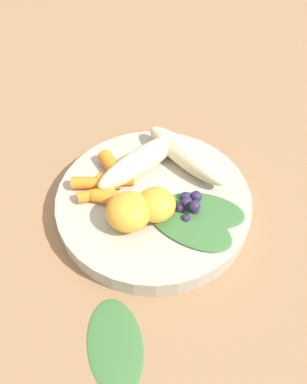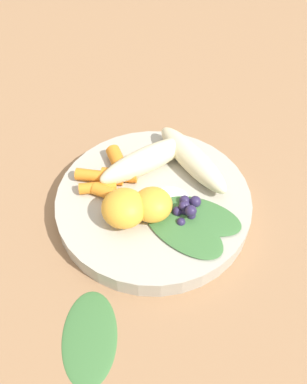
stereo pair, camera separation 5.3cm
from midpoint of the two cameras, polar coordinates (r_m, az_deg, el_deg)
name	(u,v)px [view 2 (the right image)]	position (r m, az deg, el deg)	size (l,w,h in m)	color
ground_plane	(154,210)	(0.55, 2.72, -2.54)	(2.40, 2.40, 0.00)	#99704C
bowl	(154,203)	(0.54, 2.77, -1.72)	(0.25, 0.25, 0.03)	#B2AD9E
banana_peeled_left	(146,160)	(0.55, 1.76, 4.22)	(0.14, 0.03, 0.03)	beige
banana_peeled_right	(192,159)	(0.56, 7.95, 4.33)	(0.14, 0.03, 0.03)	beige
orange_segment_near	(153,205)	(0.50, 2.85, -1.89)	(0.05, 0.05, 0.04)	#F4A833
orange_segment_far	(124,208)	(0.50, -1.00, -2.37)	(0.05, 0.05, 0.04)	#F4A833
carrot_front	(118,161)	(0.56, -2.18, 4.01)	(0.02, 0.02, 0.05)	orange
carrot_mid_left	(119,175)	(0.55, -1.91, 2.15)	(0.02, 0.02, 0.05)	orange
carrot_mid_right	(100,177)	(0.55, -4.59, 1.93)	(0.02, 0.02, 0.06)	orange
carrot_rear	(98,187)	(0.54, -4.76, 0.47)	(0.01, 0.01, 0.05)	orange
carrot_small	(112,194)	(0.53, -2.84, -0.42)	(0.02, 0.02, 0.05)	orange
blueberry_pile	(186,208)	(0.51, 7.38, -2.34)	(0.04, 0.04, 0.03)	#2D234C
coconut_shred_patch	(171,202)	(0.53, 5.22, -1.51)	(0.05, 0.05, 0.00)	white
kale_leaf_left	(183,228)	(0.50, 6.95, -5.10)	(0.11, 0.06, 0.01)	#3D7038
kale_leaf_right	(200,216)	(0.52, 9.25, -3.33)	(0.10, 0.05, 0.01)	#3D7038
kale_leaf_stray	(89,336)	(0.47, -5.32, -19.07)	(0.11, 0.06, 0.01)	#3D7038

